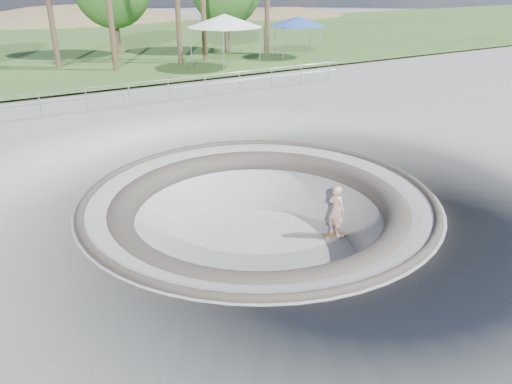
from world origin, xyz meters
TOP-DOWN VIEW (x-y plane):
  - ground at (0.00, 0.00)m, footprint 180.00×180.00m
  - skate_bowl at (0.00, 0.00)m, footprint 14.00×14.00m
  - grass_strip at (0.00, 34.00)m, footprint 180.00×36.00m
  - distant_hills at (3.78, 57.17)m, footprint 103.20×45.00m
  - safety_railing at (0.00, 12.00)m, footprint 25.00×0.06m
  - skateboard at (2.64, -0.39)m, footprint 0.84×0.47m
  - skater at (2.64, -0.39)m, footprint 0.49×0.67m
  - canopy_white at (8.29, 18.00)m, footprint 6.38×6.38m
  - canopy_blue at (14.83, 19.33)m, footprint 5.32×5.32m

SIDE VIEW (x-z plane):
  - distant_hills at x=3.78m, z-range -21.32..7.28m
  - skateboard at x=2.64m, z-range -1.88..-1.79m
  - skate_bowl at x=0.00m, z-range -3.88..0.22m
  - skater at x=2.64m, z-range -1.82..-0.11m
  - ground at x=0.00m, z-range 0.00..0.00m
  - grass_strip at x=0.00m, z-range 0.16..0.28m
  - safety_railing at x=0.00m, z-range 0.18..1.20m
  - canopy_blue at x=14.83m, z-range 1.36..4.23m
  - canopy_white at x=8.29m, z-range 1.53..4.87m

